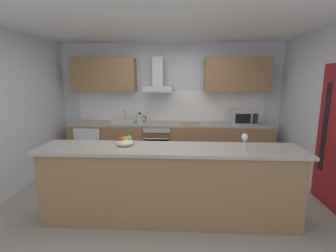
{
  "coord_description": "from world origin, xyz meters",
  "views": [
    {
      "loc": [
        0.26,
        -3.64,
        1.84
      ],
      "look_at": [
        0.03,
        0.46,
        1.05
      ],
      "focal_mm": 26.55,
      "sensor_mm": 36.0,
      "label": 1
    }
  ],
  "objects_px": {
    "microwave": "(244,117)",
    "range_hood": "(158,81)",
    "oven": "(158,143)",
    "sink": "(124,121)",
    "wine_glass": "(245,138)",
    "kettle": "(140,118)",
    "chopping_board": "(190,123)",
    "refrigerator": "(92,144)",
    "fruit_bowl": "(125,142)"
  },
  "relations": [
    {
      "from": "sink",
      "to": "kettle",
      "type": "height_order",
      "value": "sink"
    },
    {
      "from": "sink",
      "to": "wine_glass",
      "type": "relative_size",
      "value": 2.81
    },
    {
      "from": "refrigerator",
      "to": "microwave",
      "type": "bearing_deg",
      "value": -0.44
    },
    {
      "from": "chopping_board",
      "to": "refrigerator",
      "type": "bearing_deg",
      "value": 179.44
    },
    {
      "from": "oven",
      "to": "chopping_board",
      "type": "distance_m",
      "value": 0.83
    },
    {
      "from": "sink",
      "to": "fruit_bowl",
      "type": "bearing_deg",
      "value": -76.51
    },
    {
      "from": "kettle",
      "to": "wine_glass",
      "type": "relative_size",
      "value": 1.62
    },
    {
      "from": "oven",
      "to": "kettle",
      "type": "relative_size",
      "value": 2.77
    },
    {
      "from": "oven",
      "to": "range_hood",
      "type": "bearing_deg",
      "value": 90.0
    },
    {
      "from": "fruit_bowl",
      "to": "oven",
      "type": "bearing_deg",
      "value": 84.23
    },
    {
      "from": "microwave",
      "to": "range_hood",
      "type": "relative_size",
      "value": 0.69
    },
    {
      "from": "wine_glass",
      "to": "fruit_bowl",
      "type": "xyz_separation_m",
      "value": [
        -1.51,
        0.01,
        -0.08
      ]
    },
    {
      "from": "kettle",
      "to": "chopping_board",
      "type": "relative_size",
      "value": 0.85
    },
    {
      "from": "refrigerator",
      "to": "microwave",
      "type": "distance_m",
      "value": 3.31
    },
    {
      "from": "oven",
      "to": "microwave",
      "type": "relative_size",
      "value": 1.6
    },
    {
      "from": "fruit_bowl",
      "to": "chopping_board",
      "type": "distance_m",
      "value": 2.3
    },
    {
      "from": "sink",
      "to": "chopping_board",
      "type": "bearing_deg",
      "value": -1.39
    },
    {
      "from": "microwave",
      "to": "range_hood",
      "type": "xyz_separation_m",
      "value": [
        -1.8,
        0.16,
        0.74
      ]
    },
    {
      "from": "sink",
      "to": "fruit_bowl",
      "type": "relative_size",
      "value": 2.27
    },
    {
      "from": "kettle",
      "to": "fruit_bowl",
      "type": "height_order",
      "value": "kettle"
    },
    {
      "from": "kettle",
      "to": "chopping_board",
      "type": "height_order",
      "value": "kettle"
    },
    {
      "from": "sink",
      "to": "kettle",
      "type": "xyz_separation_m",
      "value": [
        0.35,
        -0.04,
        0.08
      ]
    },
    {
      "from": "refrigerator",
      "to": "oven",
      "type": "bearing_deg",
      "value": 0.11
    },
    {
      "from": "microwave",
      "to": "wine_glass",
      "type": "height_order",
      "value": "microwave"
    },
    {
      "from": "refrigerator",
      "to": "kettle",
      "type": "xyz_separation_m",
      "value": [
        1.07,
        -0.03,
        0.58
      ]
    },
    {
      "from": "microwave",
      "to": "chopping_board",
      "type": "distance_m",
      "value": 1.11
    },
    {
      "from": "wine_glass",
      "to": "refrigerator",
      "type": "bearing_deg",
      "value": 142.15
    },
    {
      "from": "microwave",
      "to": "sink",
      "type": "xyz_separation_m",
      "value": [
        -2.53,
        0.04,
        -0.12
      ]
    },
    {
      "from": "refrigerator",
      "to": "chopping_board",
      "type": "xyz_separation_m",
      "value": [
        2.15,
        -0.02,
        0.49
      ]
    },
    {
      "from": "oven",
      "to": "sink",
      "type": "relative_size",
      "value": 1.6
    },
    {
      "from": "oven",
      "to": "fruit_bowl",
      "type": "distance_m",
      "value": 2.22
    },
    {
      "from": "refrigerator",
      "to": "range_hood",
      "type": "relative_size",
      "value": 1.18
    },
    {
      "from": "sink",
      "to": "chopping_board",
      "type": "distance_m",
      "value": 1.43
    },
    {
      "from": "range_hood",
      "to": "chopping_board",
      "type": "bearing_deg",
      "value": -12.38
    },
    {
      "from": "refrigerator",
      "to": "wine_glass",
      "type": "bearing_deg",
      "value": -37.85
    },
    {
      "from": "refrigerator",
      "to": "sink",
      "type": "xyz_separation_m",
      "value": [
        0.72,
        0.01,
        0.5
      ]
    },
    {
      "from": "fruit_bowl",
      "to": "sink",
      "type": "bearing_deg",
      "value": 103.49
    },
    {
      "from": "wine_glass",
      "to": "oven",
      "type": "bearing_deg",
      "value": 121.21
    },
    {
      "from": "microwave",
      "to": "chopping_board",
      "type": "relative_size",
      "value": 1.47
    },
    {
      "from": "range_hood",
      "to": "sink",
      "type": "bearing_deg",
      "value": -170.76
    },
    {
      "from": "range_hood",
      "to": "fruit_bowl",
      "type": "bearing_deg",
      "value": -95.44
    },
    {
      "from": "oven",
      "to": "range_hood",
      "type": "height_order",
      "value": "range_hood"
    },
    {
      "from": "sink",
      "to": "kettle",
      "type": "distance_m",
      "value": 0.36
    },
    {
      "from": "oven",
      "to": "microwave",
      "type": "xyz_separation_m",
      "value": [
        1.8,
        -0.03,
        0.59
      ]
    },
    {
      "from": "oven",
      "to": "wine_glass",
      "type": "bearing_deg",
      "value": -58.79
    },
    {
      "from": "oven",
      "to": "kettle",
      "type": "xyz_separation_m",
      "value": [
        -0.38,
        -0.03,
        0.55
      ]
    },
    {
      "from": "wine_glass",
      "to": "fruit_bowl",
      "type": "bearing_deg",
      "value": 179.73
    },
    {
      "from": "kettle",
      "to": "microwave",
      "type": "bearing_deg",
      "value": 0.15
    },
    {
      "from": "kettle",
      "to": "chopping_board",
      "type": "xyz_separation_m",
      "value": [
        1.08,
        0.01,
        -0.09
      ]
    },
    {
      "from": "wine_glass",
      "to": "range_hood",
      "type": "bearing_deg",
      "value": 119.74
    }
  ]
}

